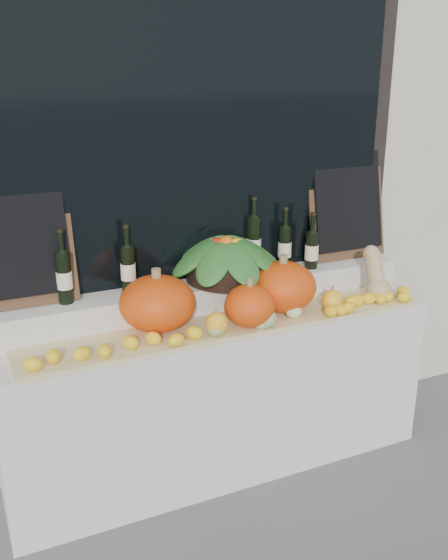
# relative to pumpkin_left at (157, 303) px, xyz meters

# --- Properties ---
(storefront_facade) EXTENTS (7.00, 0.94, 4.50)m
(storefront_facade) POSITION_rel_pumpkin_left_xyz_m (0.34, 0.76, 1.21)
(storefront_facade) COLOR beige
(storefront_facade) RESTS_ON ground
(display_sill) EXTENTS (2.30, 0.55, 0.88)m
(display_sill) POSITION_rel_pumpkin_left_xyz_m (0.34, 0.04, -0.60)
(display_sill) COLOR silver
(display_sill) RESTS_ON ground
(rear_tier) EXTENTS (2.30, 0.25, 0.16)m
(rear_tier) POSITION_rel_pumpkin_left_xyz_m (0.34, 0.19, -0.08)
(rear_tier) COLOR silver
(rear_tier) RESTS_ON display_sill
(straw_bedding) EXTENTS (2.10, 0.32, 0.02)m
(straw_bedding) POSITION_rel_pumpkin_left_xyz_m (0.34, -0.08, -0.15)
(straw_bedding) COLOR tan
(straw_bedding) RESTS_ON display_sill
(pumpkin_left) EXTENTS (0.40, 0.40, 0.27)m
(pumpkin_left) POSITION_rel_pumpkin_left_xyz_m (0.00, 0.00, 0.00)
(pumpkin_left) COLOR #E4490C
(pumpkin_left) RESTS_ON straw_bedding
(pumpkin_right) EXTENTS (0.41, 0.41, 0.26)m
(pumpkin_right) POSITION_rel_pumpkin_left_xyz_m (0.67, -0.04, -0.00)
(pumpkin_right) COLOR #E4490C
(pumpkin_right) RESTS_ON straw_bedding
(pumpkin_center) EXTENTS (0.32, 0.32, 0.21)m
(pumpkin_center) POSITION_rel_pumpkin_left_xyz_m (0.43, -0.15, -0.03)
(pumpkin_center) COLOR #E4490C
(pumpkin_center) RESTS_ON straw_bedding
(butternut_squash) EXTENTS (0.14, 0.20, 0.29)m
(butternut_squash) POSITION_rel_pumpkin_left_xyz_m (1.23, -0.10, -0.01)
(butternut_squash) COLOR tan
(butternut_squash) RESTS_ON straw_bedding
(decorative_gourds) EXTENTS (0.79, 0.16, 0.14)m
(decorative_gourds) POSITION_rel_pumpkin_left_xyz_m (0.51, -0.18, -0.09)
(decorative_gourds) COLOR #3A7121
(decorative_gourds) RESTS_ON straw_bedding
(lemon_heap) EXTENTS (2.20, 0.16, 0.06)m
(lemon_heap) POSITION_rel_pumpkin_left_xyz_m (0.34, -0.19, -0.10)
(lemon_heap) COLOR yellow
(lemon_heap) RESTS_ON straw_bedding
(produce_bowl) EXTENTS (0.65, 0.65, 0.25)m
(produce_bowl) POSITION_rel_pumpkin_left_xyz_m (0.45, 0.18, 0.12)
(produce_bowl) COLOR black
(produce_bowl) RESTS_ON rear_tier
(wine_bottle_far_left) EXTENTS (0.08, 0.08, 0.37)m
(wine_bottle_far_left) POSITION_rel_pumpkin_left_xyz_m (-0.40, 0.19, 0.13)
(wine_bottle_far_left) COLOR black
(wine_bottle_far_left) RESTS_ON rear_tier
(wine_bottle_near_left) EXTENTS (0.08, 0.08, 0.35)m
(wine_bottle_near_left) POSITION_rel_pumpkin_left_xyz_m (-0.08, 0.22, 0.12)
(wine_bottle_near_left) COLOR black
(wine_bottle_near_left) RESTS_ON rear_tier
(wine_bottle_tall) EXTENTS (0.08, 0.08, 0.42)m
(wine_bottle_tall) POSITION_rel_pumpkin_left_xyz_m (0.65, 0.26, 0.15)
(wine_bottle_tall) COLOR black
(wine_bottle_tall) RESTS_ON rear_tier
(wine_bottle_near_right) EXTENTS (0.08, 0.08, 0.35)m
(wine_bottle_near_right) POSITION_rel_pumpkin_left_xyz_m (0.83, 0.23, 0.12)
(wine_bottle_near_right) COLOR black
(wine_bottle_near_right) RESTS_ON rear_tier
(wine_bottle_far_right) EXTENTS (0.08, 0.08, 0.32)m
(wine_bottle_far_right) POSITION_rel_pumpkin_left_xyz_m (0.97, 0.15, 0.11)
(wine_bottle_far_right) COLOR black
(wine_bottle_far_right) RESTS_ON rear_tier
(chalkboard_left) EXTENTS (0.50, 0.15, 0.61)m
(chalkboard_left) POSITION_rel_pumpkin_left_xyz_m (-0.58, 0.26, 0.32)
(chalkboard_left) COLOR #4C331E
(chalkboard_left) RESTS_ON rear_tier
(chalkboard_right) EXTENTS (0.50, 0.15, 0.61)m
(chalkboard_right) POSITION_rel_pumpkin_left_xyz_m (1.26, 0.26, 0.32)
(chalkboard_right) COLOR #4C331E
(chalkboard_right) RESTS_ON rear_tier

